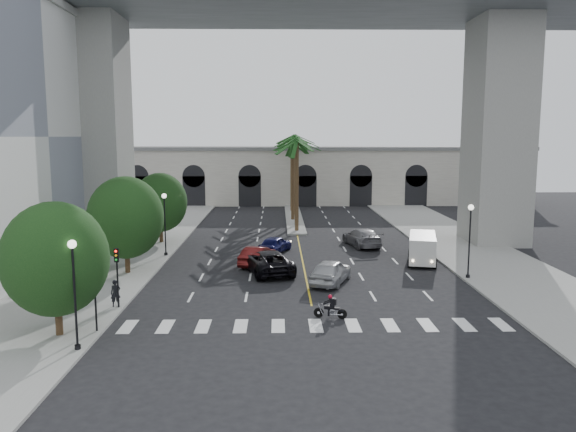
% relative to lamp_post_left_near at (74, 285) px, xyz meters
% --- Properties ---
extents(ground, '(140.00, 140.00, 0.00)m').
position_rel_lamp_post_left_near_xyz_m(ground, '(11.40, 5.00, -3.22)').
color(ground, black).
rests_on(ground, ground).
extents(sidewalk_left, '(8.00, 100.00, 0.15)m').
position_rel_lamp_post_left_near_xyz_m(sidewalk_left, '(-3.60, 20.00, -3.15)').
color(sidewalk_left, gray).
rests_on(sidewalk_left, ground).
extents(sidewalk_right, '(8.00, 100.00, 0.15)m').
position_rel_lamp_post_left_near_xyz_m(sidewalk_right, '(26.40, 20.00, -3.15)').
color(sidewalk_right, gray).
rests_on(sidewalk_right, ground).
extents(median, '(2.00, 24.00, 0.20)m').
position_rel_lamp_post_left_near_xyz_m(median, '(11.40, 43.00, -3.12)').
color(median, gray).
rests_on(median, ground).
extents(pier_building, '(71.00, 10.50, 8.50)m').
position_rel_lamp_post_left_near_xyz_m(pier_building, '(11.40, 60.00, 1.04)').
color(pier_building, beige).
rests_on(pier_building, ground).
extents(bridge, '(75.00, 13.00, 26.00)m').
position_rel_lamp_post_left_near_xyz_m(bridge, '(14.82, 27.00, 15.29)').
color(bridge, gray).
rests_on(bridge, ground).
extents(palm_a, '(3.20, 3.20, 10.30)m').
position_rel_lamp_post_left_near_xyz_m(palm_a, '(11.40, 33.00, 5.88)').
color(palm_a, '#47331E').
rests_on(palm_a, ground).
extents(palm_b, '(3.20, 3.20, 10.60)m').
position_rel_lamp_post_left_near_xyz_m(palm_b, '(11.50, 37.00, 6.15)').
color(palm_b, '#47331E').
rests_on(palm_b, ground).
extents(palm_c, '(3.20, 3.20, 10.10)m').
position_rel_lamp_post_left_near_xyz_m(palm_c, '(11.20, 41.00, 5.69)').
color(palm_c, '#47331E').
rests_on(palm_c, ground).
extents(palm_d, '(3.20, 3.20, 10.90)m').
position_rel_lamp_post_left_near_xyz_m(palm_d, '(11.55, 45.00, 6.43)').
color(palm_d, '#47331E').
rests_on(palm_d, ground).
extents(palm_e, '(3.20, 3.20, 10.40)m').
position_rel_lamp_post_left_near_xyz_m(palm_e, '(11.30, 49.00, 5.97)').
color(palm_e, '#47331E').
rests_on(palm_e, ground).
extents(palm_f, '(3.20, 3.20, 10.70)m').
position_rel_lamp_post_left_near_xyz_m(palm_f, '(11.60, 53.00, 6.24)').
color(palm_f, '#47331E').
rests_on(palm_f, ground).
extents(street_tree_near, '(5.20, 5.20, 6.89)m').
position_rel_lamp_post_left_near_xyz_m(street_tree_near, '(-1.60, 2.00, 0.80)').
color(street_tree_near, '#382616').
rests_on(street_tree_near, ground).
extents(street_tree_mid, '(5.44, 5.44, 7.21)m').
position_rel_lamp_post_left_near_xyz_m(street_tree_mid, '(-1.60, 15.00, 0.99)').
color(street_tree_mid, '#382616').
rests_on(street_tree_mid, ground).
extents(street_tree_far, '(5.04, 5.04, 6.68)m').
position_rel_lamp_post_left_near_xyz_m(street_tree_far, '(-1.60, 27.00, 0.68)').
color(street_tree_far, '#382616').
rests_on(street_tree_far, ground).
extents(lamp_post_left_near, '(0.40, 0.40, 5.35)m').
position_rel_lamp_post_left_near_xyz_m(lamp_post_left_near, '(0.00, 0.00, 0.00)').
color(lamp_post_left_near, black).
rests_on(lamp_post_left_near, ground).
extents(lamp_post_left_far, '(0.40, 0.40, 5.35)m').
position_rel_lamp_post_left_near_xyz_m(lamp_post_left_far, '(0.00, 21.00, 0.00)').
color(lamp_post_left_far, black).
rests_on(lamp_post_left_far, ground).
extents(lamp_post_right, '(0.40, 0.40, 5.35)m').
position_rel_lamp_post_left_near_xyz_m(lamp_post_right, '(22.80, 13.00, 0.00)').
color(lamp_post_right, black).
rests_on(lamp_post_right, ground).
extents(traffic_signal_near, '(0.25, 0.18, 3.65)m').
position_rel_lamp_post_left_near_xyz_m(traffic_signal_near, '(0.10, 2.50, -0.71)').
color(traffic_signal_near, black).
rests_on(traffic_signal_near, ground).
extents(traffic_signal_far, '(0.25, 0.18, 3.65)m').
position_rel_lamp_post_left_near_xyz_m(traffic_signal_far, '(0.10, 6.50, -0.71)').
color(traffic_signal_far, black).
rests_on(traffic_signal_far, ground).
extents(motorcycle_rider, '(1.84, 0.63, 1.35)m').
position_rel_lamp_post_left_near_xyz_m(motorcycle_rider, '(12.36, 4.74, -2.61)').
color(motorcycle_rider, black).
rests_on(motorcycle_rider, ground).
extents(car_a, '(3.66, 5.30, 1.68)m').
position_rel_lamp_post_left_near_xyz_m(car_a, '(13.01, 12.22, -2.38)').
color(car_a, '#ACADB1').
rests_on(car_a, ground).
extents(car_b, '(2.94, 4.85, 1.51)m').
position_rel_lamp_post_left_near_xyz_m(car_b, '(7.80, 17.78, -2.47)').
color(car_b, '#531010').
rests_on(car_b, ground).
extents(car_c, '(4.38, 6.69, 1.71)m').
position_rel_lamp_post_left_near_xyz_m(car_c, '(8.66, 15.23, -2.37)').
color(car_c, black).
rests_on(car_c, ground).
extents(car_d, '(3.43, 6.00, 1.64)m').
position_rel_lamp_post_left_near_xyz_m(car_d, '(17.14, 25.34, -2.40)').
color(car_d, slate).
rests_on(car_d, ground).
extents(car_e, '(3.26, 4.63, 1.46)m').
position_rel_lamp_post_left_near_xyz_m(car_e, '(9.15, 22.59, -2.49)').
color(car_e, '#10124B').
rests_on(car_e, ground).
extents(cargo_van, '(3.21, 5.67, 2.28)m').
position_rel_lamp_post_left_near_xyz_m(cargo_van, '(20.89, 18.26, -1.95)').
color(cargo_van, silver).
rests_on(cargo_van, ground).
extents(pedestrian_a, '(0.68, 0.57, 1.58)m').
position_rel_lamp_post_left_near_xyz_m(pedestrian_a, '(-0.10, 6.67, -2.28)').
color(pedestrian_a, black).
rests_on(pedestrian_a, sidewalk_left).
extents(pedestrian_b, '(0.87, 0.70, 1.70)m').
position_rel_lamp_post_left_near_xyz_m(pedestrian_b, '(-5.93, 12.07, -2.22)').
color(pedestrian_b, black).
rests_on(pedestrian_b, sidewalk_left).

